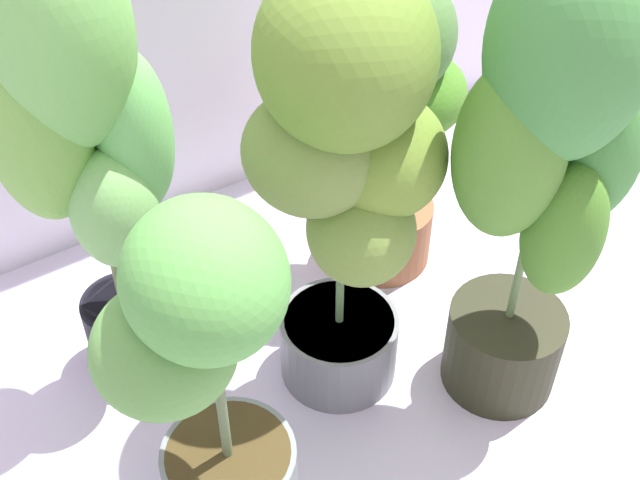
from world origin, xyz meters
The scene contains 6 objects.
ground_plane centered at (0.00, 0.00, 0.00)m, with size 8.00×8.00×0.00m, color silver.
potted_plant_back_right centered at (0.35, 0.38, 0.46)m, with size 0.44×0.37×0.78m.
potted_plant_front_right centered at (0.34, -0.10, 0.62)m, with size 0.40×0.39×1.04m.
potted_plant_back_left centered at (-0.33, 0.41, 0.63)m, with size 0.39×0.33×1.06m.
potted_plant_center centered at (0.05, 0.11, 0.59)m, with size 0.44×0.43×0.98m.
potted_plant_front_left centered at (-0.34, -0.05, 0.43)m, with size 0.37×0.33×0.76m.
Camera 1 is at (-0.65, -0.86, 1.49)m, focal length 46.26 mm.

